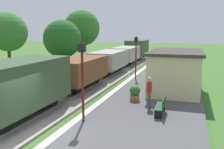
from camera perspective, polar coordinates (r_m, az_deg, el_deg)
ground_plane at (r=10.67m, az=-14.56°, el=-14.34°), size 160.00×160.00×0.00m
platform_slab at (r=9.41m, az=2.82°, el=-16.65°), size 6.00×60.00×0.25m
platform_edge_stripe at (r=10.37m, az=-12.71°, el=-13.47°), size 0.36×60.00×0.01m
track_ballast at (r=12.04m, az=-24.46°, el=-11.76°), size 3.80×60.00×0.12m
rail_near at (r=11.53m, az=-21.81°, el=-11.82°), size 0.07×60.00×0.14m
freight_train at (r=24.19m, az=-0.81°, el=3.43°), size 2.50×32.60×2.72m
station_hut at (r=17.49m, az=14.65°, el=0.91°), size 3.50×5.80×2.78m
bench_near_hut at (r=12.41m, az=11.48°, el=-7.13°), size 0.42×1.50×0.91m
person_waiting at (r=13.25m, az=8.65°, el=-3.85°), size 0.26×0.39×1.71m
potted_planter at (r=14.71m, az=5.35°, el=-4.22°), size 0.64×0.64×0.92m
lamp_post_near at (r=10.88m, az=-6.95°, el=1.82°), size 0.28×0.28×3.70m
lamp_post_far at (r=21.19m, az=5.62°, el=5.89°), size 0.28×0.28×3.70m
tree_trackside_far at (r=22.87m, az=-23.18°, el=9.10°), size 3.33×3.33×5.95m
tree_field_left at (r=27.54m, az=-11.51°, el=8.13°), size 4.16×4.16×5.57m
tree_field_distant at (r=32.06m, az=-7.03°, el=10.73°), size 4.54×4.54×7.00m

